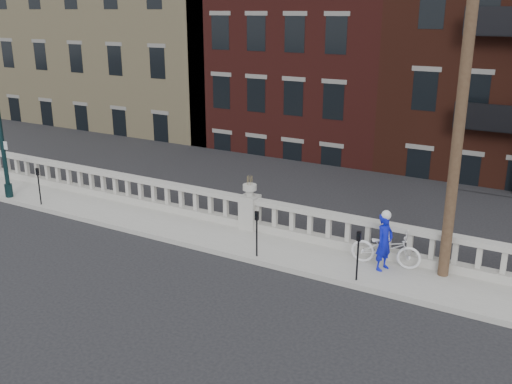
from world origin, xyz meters
TOP-DOWN VIEW (x-y plane):
  - ground at (0.00, 0.00)m, footprint 120.00×120.00m
  - sidewalk at (0.00, 3.00)m, footprint 32.00×2.20m
  - balustrade at (0.00, 3.95)m, footprint 28.00×0.34m
  - planter_pedestal at (0.00, 3.95)m, footprint 0.55×0.55m
  - lower_level at (0.56, 23.04)m, footprint 80.00×44.00m
  - utility_pole at (6.20, 3.60)m, footprint 1.60×0.28m
  - streetlight_pole at (-9.50, 2.15)m, footprint 0.40×0.28m
  - parking_meter_b at (-7.75, 2.15)m, footprint 0.10×0.09m
  - parking_meter_c at (1.30, 2.15)m, footprint 0.10×0.09m
  - parking_meter_d at (4.31, 2.15)m, footprint 0.10×0.09m
  - bicycle at (4.67, 3.42)m, footprint 1.98×0.93m
  - cyclist at (4.69, 3.13)m, footprint 0.54×0.67m

SIDE VIEW (x-z plane):
  - ground at x=0.00m, z-range 0.00..0.00m
  - sidewalk at x=0.00m, z-range 0.00..0.15m
  - balustrade at x=0.00m, z-range 0.13..1.16m
  - bicycle at x=4.67m, z-range 0.15..1.15m
  - planter_pedestal at x=0.00m, z-range -0.05..1.71m
  - cyclist at x=4.69m, z-range 0.15..1.73m
  - parking_meter_b at x=-7.75m, z-range 0.32..1.68m
  - parking_meter_c at x=1.30m, z-range 0.32..1.68m
  - parking_meter_d at x=4.31m, z-range 0.32..1.68m
  - streetlight_pole at x=-9.50m, z-range -0.39..4.81m
  - lower_level at x=0.56m, z-range -7.77..13.03m
  - utility_pole at x=6.20m, z-range 0.24..10.24m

